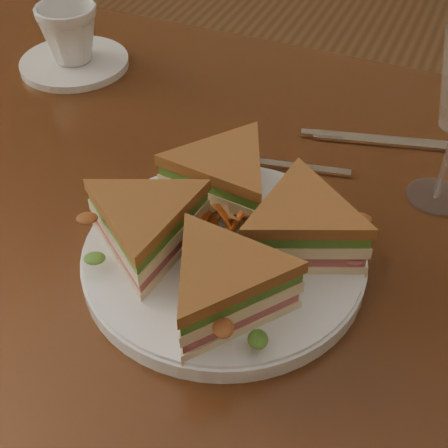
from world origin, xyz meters
name	(u,v)px	position (x,y,z in m)	size (l,w,h in m)	color
table	(231,297)	(0.00, 0.00, 0.65)	(1.20, 0.80, 0.75)	#35190C
plate	(224,257)	(0.01, -0.04, 0.76)	(0.26, 0.26, 0.02)	white
sandwich_wedges	(224,228)	(0.01, -0.04, 0.80)	(0.30, 0.30, 0.06)	#FFE8BC
crisps_mound	(224,231)	(0.01, -0.04, 0.79)	(0.09, 0.09, 0.05)	#C75219
spoon	(228,157)	(-0.05, 0.11, 0.75)	(0.18, 0.05, 0.01)	silver
knife	(387,142)	(0.11, 0.21, 0.75)	(0.21, 0.07, 0.00)	silver
saucer	(75,63)	(-0.33, 0.22, 0.76)	(0.15, 0.15, 0.01)	white
coffee_cup	(69,34)	(-0.33, 0.22, 0.80)	(0.08, 0.08, 0.08)	white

